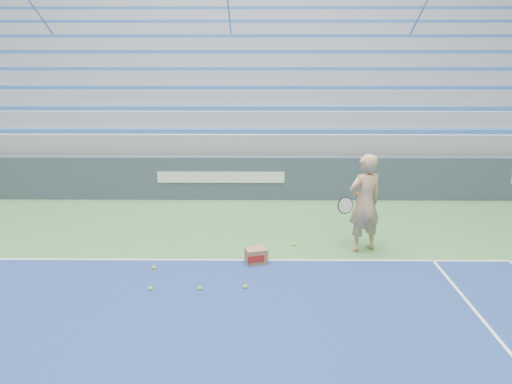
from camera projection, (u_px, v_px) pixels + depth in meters
sponsor_barrier at (222, 178)px, 12.71m from camera, size 30.00×0.32×1.10m
bleachers at (233, 90)px, 17.74m from camera, size 31.00×9.15×7.30m
tennis_player at (364, 203)px, 9.25m from camera, size 1.01×0.96×1.86m
ball_box at (256, 256)px, 8.86m from camera, size 0.43×0.37×0.28m
tennis_ball_0 at (154, 268)px, 8.62m from camera, size 0.07×0.07×0.07m
tennis_ball_1 at (200, 288)px, 7.87m from camera, size 0.07×0.07×0.07m
tennis_ball_2 at (294, 244)px, 9.69m from camera, size 0.07×0.07×0.07m
tennis_ball_3 at (150, 289)px, 7.86m from camera, size 0.07×0.07×0.07m
tennis_ball_4 at (245, 287)px, 7.92m from camera, size 0.07×0.07×0.07m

